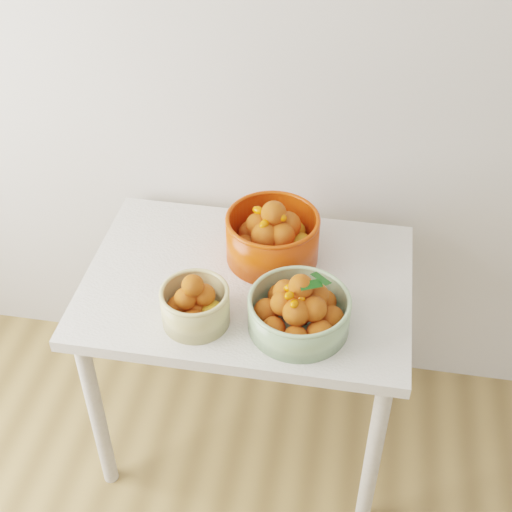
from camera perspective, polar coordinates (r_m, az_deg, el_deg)
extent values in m
cube|color=beige|center=(2.18, 6.00, 16.56)|extent=(4.00, 0.04, 2.70)
cube|color=silver|center=(2.20, -0.70, -2.27)|extent=(1.00, 0.70, 0.04)
cylinder|color=silver|center=(2.39, -12.60, -12.29)|extent=(0.05, 0.05, 0.71)
cylinder|color=silver|center=(2.28, 9.35, -15.43)|extent=(0.05, 0.05, 0.71)
cylinder|color=silver|center=(2.75, -8.61, -2.90)|extent=(0.05, 0.05, 0.71)
cylinder|color=silver|center=(2.65, 9.93, -5.11)|extent=(0.05, 0.05, 0.71)
cylinder|color=tan|center=(2.03, -4.88, -4.06)|extent=(0.23, 0.23, 0.11)
torus|color=tan|center=(1.99, -4.97, -2.92)|extent=(0.23, 0.23, 0.01)
sphere|color=#D1660C|center=(2.03, -3.51, -4.48)|extent=(0.07, 0.07, 0.07)
sphere|color=#E85413|center=(2.07, -4.60, -3.33)|extent=(0.07, 0.07, 0.07)
sphere|color=#E85413|center=(2.05, -6.21, -4.11)|extent=(0.07, 0.07, 0.07)
sphere|color=#E85413|center=(2.00, -5.12, -5.26)|extent=(0.07, 0.07, 0.07)
sphere|color=#E85413|center=(2.04, -4.86, -4.28)|extent=(0.06, 0.06, 0.06)
sphere|color=#E85413|center=(2.00, -4.18, -3.11)|extent=(0.06, 0.06, 0.06)
sphere|color=#E85413|center=(2.00, -5.69, -3.43)|extent=(0.06, 0.06, 0.06)
sphere|color=#E85413|center=(1.97, -5.09, -2.36)|extent=(0.06, 0.06, 0.06)
ellipsoid|color=#E45305|center=(1.98, -4.73, -2.40)|extent=(0.04, 0.04, 0.03)
ellipsoid|color=#E45305|center=(1.97, -5.02, -2.25)|extent=(0.04, 0.04, 0.03)
cylinder|color=#8CAD7F|center=(2.01, 3.45, -4.62)|extent=(0.36, 0.36, 0.10)
torus|color=#8CAD7F|center=(1.98, 3.51, -3.58)|extent=(0.36, 0.36, 0.01)
sphere|color=#E85413|center=(2.01, 6.06, -4.95)|extent=(0.07, 0.07, 0.07)
sphere|color=#E85413|center=(2.06, 5.52, -3.64)|extent=(0.07, 0.07, 0.07)
sphere|color=#E85413|center=(2.08, 3.85, -2.90)|extent=(0.07, 0.07, 0.07)
sphere|color=#E85413|center=(2.07, 1.93, -3.17)|extent=(0.07, 0.07, 0.07)
sphere|color=#E85413|center=(2.02, 0.84, -4.42)|extent=(0.07, 0.07, 0.07)
sphere|color=#E85413|center=(1.97, 1.40, -5.82)|extent=(0.07, 0.07, 0.07)
sphere|color=#E85413|center=(1.95, 3.20, -6.56)|extent=(0.07, 0.07, 0.07)
sphere|color=#E85413|center=(1.97, 5.14, -6.19)|extent=(0.08, 0.08, 0.08)
sphere|color=#E85413|center=(2.02, 3.45, -4.66)|extent=(0.07, 0.07, 0.07)
sphere|color=#E85413|center=(1.99, 4.85, -3.14)|extent=(0.07, 0.07, 0.07)
sphere|color=#E85413|center=(2.01, 3.64, -2.51)|extent=(0.07, 0.07, 0.07)
sphere|color=#E85413|center=(2.00, 2.35, -2.87)|extent=(0.07, 0.07, 0.07)
sphere|color=#E85413|center=(1.96, 2.13, -3.83)|extent=(0.07, 0.07, 0.07)
sphere|color=#E85413|center=(1.94, 3.23, -4.51)|extent=(0.08, 0.08, 0.08)
sphere|color=#E85413|center=(1.95, 4.63, -4.21)|extent=(0.07, 0.07, 0.07)
sphere|color=#E85413|center=(1.94, 3.61, -2.45)|extent=(0.07, 0.07, 0.07)
ellipsoid|color=#E45305|center=(1.96, 3.65, -2.68)|extent=(0.04, 0.04, 0.03)
ellipsoid|color=#E45305|center=(1.96, 2.69, -2.58)|extent=(0.04, 0.03, 0.04)
ellipsoid|color=#E45305|center=(1.95, 3.11, -2.73)|extent=(0.04, 0.03, 0.04)
ellipsoid|color=#E45305|center=(1.93, 3.38, -2.59)|extent=(0.04, 0.04, 0.03)
ellipsoid|color=#E45305|center=(1.96, 3.12, -3.15)|extent=(0.04, 0.04, 0.03)
ellipsoid|color=#E45305|center=(1.97, 3.64, -2.12)|extent=(0.03, 0.04, 0.04)
ellipsoid|color=#E45305|center=(1.95, 3.72, -2.80)|extent=(0.04, 0.03, 0.03)
ellipsoid|color=#E45305|center=(1.94, 3.65, -3.33)|extent=(0.04, 0.04, 0.04)
ellipsoid|color=#E45305|center=(1.94, 4.21, -2.36)|extent=(0.04, 0.03, 0.03)
ellipsoid|color=#E45305|center=(1.91, 3.08, -3.84)|extent=(0.03, 0.04, 0.03)
ellipsoid|color=#E45305|center=(1.91, 2.68, -3.19)|extent=(0.04, 0.04, 0.03)
ellipsoid|color=#E45305|center=(1.96, 3.60, -2.39)|extent=(0.03, 0.04, 0.04)
ellipsoid|color=#E45305|center=(1.94, 3.48, -2.57)|extent=(0.04, 0.04, 0.03)
cylinder|color=red|center=(2.22, 1.32, 1.43)|extent=(0.39, 0.39, 0.15)
torus|color=red|center=(2.18, 1.35, 2.97)|extent=(0.39, 0.39, 0.01)
sphere|color=#D1660C|center=(2.23, 3.55, 0.79)|extent=(0.09, 0.09, 0.09)
sphere|color=#D1660C|center=(2.28, 2.99, 1.88)|extent=(0.08, 0.08, 0.08)
sphere|color=#E85413|center=(2.30, 1.04, 2.37)|extent=(0.08, 0.08, 0.08)
sphere|color=#E85413|center=(2.28, -0.43, 1.86)|extent=(0.08, 0.08, 0.08)
sphere|color=#E85413|center=(2.22, -0.86, 0.62)|extent=(0.08, 0.08, 0.08)
sphere|color=#E85413|center=(2.17, 0.57, -0.39)|extent=(0.08, 0.08, 0.08)
sphere|color=#E85413|center=(2.18, 2.40, -0.31)|extent=(0.09, 0.09, 0.09)
sphere|color=#E85413|center=(2.24, 1.32, 0.99)|extent=(0.08, 0.08, 0.08)
sphere|color=#E85413|center=(2.21, 2.54, 2.49)|extent=(0.09, 0.09, 0.09)
sphere|color=#E85413|center=(2.23, 1.22, 3.04)|extent=(0.08, 0.08, 0.08)
sphere|color=#E85413|center=(2.21, 0.14, 2.51)|extent=(0.08, 0.08, 0.08)
sphere|color=#E85413|center=(2.16, 0.70, 1.61)|extent=(0.08, 0.08, 0.08)
sphere|color=#E85413|center=(2.17, 2.07, 1.63)|extent=(0.08, 0.08, 0.08)
sphere|color=#E85413|center=(2.16, 1.43, 3.43)|extent=(0.08, 0.08, 0.08)
ellipsoid|color=#E45305|center=(2.20, 0.18, 3.66)|extent=(0.05, 0.05, 0.03)
ellipsoid|color=#E45305|center=(2.17, 1.43, 2.56)|extent=(0.04, 0.05, 0.03)
ellipsoid|color=#E45305|center=(2.16, 1.83, 3.16)|extent=(0.05, 0.04, 0.04)
ellipsoid|color=#E45305|center=(2.17, 1.61, 2.52)|extent=(0.05, 0.05, 0.03)
ellipsoid|color=#E45305|center=(2.14, 0.67, 2.54)|extent=(0.04, 0.05, 0.04)
ellipsoid|color=#E45305|center=(2.15, 2.01, 3.15)|extent=(0.05, 0.05, 0.04)
ellipsoid|color=#E45305|center=(2.18, 0.79, 2.59)|extent=(0.05, 0.05, 0.04)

